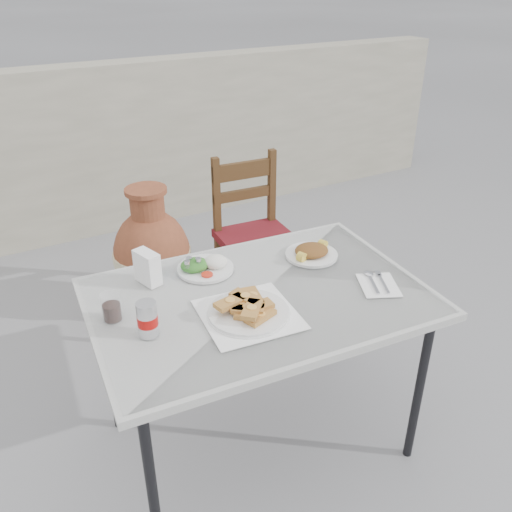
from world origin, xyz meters
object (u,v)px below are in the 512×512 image
napkin_holder (147,267)px  chair (254,235)px  salad_rice_plate (205,266)px  pide_plate (248,308)px  salad_chopped_plate (312,252)px  condiment_caddy (192,268)px  cafe_table (259,306)px  soda_can (147,319)px  terracotta_urn (152,256)px  cola_glass (112,308)px

napkin_holder → chair: (0.82, 0.64, -0.34)m
salad_rice_plate → napkin_holder: bearing=174.6°
pide_plate → chair: chair is taller
salad_chopped_plate → condiment_caddy: condiment_caddy is taller
cafe_table → salad_rice_plate: 0.28m
salad_chopped_plate → soda_can: size_ratio=1.79×
pide_plate → soda_can: 0.34m
salad_chopped_plate → napkin_holder: size_ratio=1.70×
napkin_holder → condiment_caddy: napkin_holder is taller
cafe_table → terracotta_urn: (-0.03, 1.16, -0.33)m
salad_rice_plate → salad_chopped_plate: salad_rice_plate is taller
pide_plate → salad_rice_plate: (-0.00, 0.35, -0.01)m
soda_can → napkin_holder: (0.11, 0.31, 0.00)m
salad_chopped_plate → cola_glass: 0.84m
pide_plate → soda_can: size_ratio=2.88×
condiment_caddy → terracotta_urn: 1.00m
terracotta_urn → salad_rice_plate: bearing=-94.5°
pide_plate → salad_chopped_plate: (0.43, 0.24, -0.01)m
pide_plate → cola_glass: bearing=153.8°
cafe_table → cola_glass: cola_glass is taller
cafe_table → pide_plate: pide_plate is taller
napkin_holder → pide_plate: bearing=-75.4°
condiment_caddy → soda_can: bearing=-133.2°
pide_plate → condiment_caddy: (-0.06, 0.36, -0.01)m
soda_can → cafe_table: bearing=4.7°
soda_can → condiment_caddy: (0.28, 0.30, -0.04)m
napkin_holder → terracotta_urn: bearing=55.1°
salad_chopped_plate → cola_glass: bearing=-177.2°
condiment_caddy → cafe_table: bearing=-59.9°
salad_rice_plate → condiment_caddy: condiment_caddy is taller
salad_rice_plate → cafe_table: bearing=-68.6°
cafe_table → chair: size_ratio=1.42×
pide_plate → terracotta_urn: size_ratio=0.46×
chair → cafe_table: bearing=-113.9°
salad_rice_plate → terracotta_urn: salad_rice_plate is taller
pide_plate → soda_can: bearing=169.7°
salad_rice_plate → salad_chopped_plate: (0.43, -0.11, -0.00)m
napkin_holder → chair: size_ratio=0.14×
soda_can → condiment_caddy: bearing=46.8°
salad_chopped_plate → condiment_caddy: 0.50m
cafe_table → terracotta_urn: terracotta_urn is taller
salad_rice_plate → napkin_holder: (-0.22, 0.02, 0.04)m
salad_rice_plate → cola_glass: (-0.41, -0.15, 0.02)m
cafe_table → salad_rice_plate: (-0.10, 0.26, 0.07)m
salad_rice_plate → pide_plate: bearing=-89.4°
soda_can → terracotta_urn: soda_can is taller
cafe_table → soda_can: soda_can is taller
napkin_holder → condiment_caddy: (0.17, -0.01, -0.04)m
pide_plate → cola_glass: size_ratio=3.59×
pide_plate → salad_chopped_plate: size_ratio=1.61×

